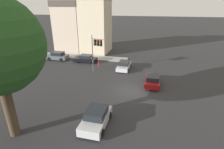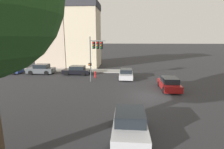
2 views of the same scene
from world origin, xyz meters
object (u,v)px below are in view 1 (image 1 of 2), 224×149
(crossing_car_1, at_px, (124,66))
(parked_car_2, at_px, (33,55))
(traffic_signal, at_px, (96,47))
(parked_car_1, at_px, (57,56))
(crossing_car_0, at_px, (96,118))
(parked_car_0, at_px, (85,59))
(fire_hydrant, at_px, (99,64))
(parked_car_3, at_px, (12,53))
(crossing_car_2, at_px, (152,80))

(crossing_car_1, distance_m, parked_car_2, 18.74)
(traffic_signal, bearing_deg, crossing_car_1, 134.61)
(parked_car_1, height_order, parked_car_2, parked_car_1)
(crossing_car_0, relative_size, parked_car_0, 0.95)
(parked_car_2, height_order, fire_hydrant, parked_car_2)
(parked_car_0, height_order, parked_car_2, parked_car_2)
(parked_car_2, bearing_deg, parked_car_0, -177.81)
(parked_car_0, height_order, parked_car_3, parked_car_0)
(traffic_signal, xyz_separation_m, parked_car_0, (4.67, 3.72, -3.52))
(traffic_signal, height_order, crossing_car_1, traffic_signal)
(crossing_car_0, height_order, parked_car_1, crossing_car_0)
(crossing_car_2, bearing_deg, parked_car_0, 59.05)
(traffic_signal, bearing_deg, fire_hydrant, -156.35)
(parked_car_1, height_order, fire_hydrant, parked_car_1)
(crossing_car_0, relative_size, parked_car_2, 0.97)
(traffic_signal, relative_size, crossing_car_2, 1.43)
(parked_car_1, relative_size, parked_car_3, 0.89)
(crossing_car_0, distance_m, crossing_car_1, 14.81)
(crossing_car_1, height_order, parked_car_2, parked_car_2)
(crossing_car_0, height_order, crossing_car_1, crossing_car_0)
(parked_car_2, bearing_deg, parked_car_1, -176.36)
(crossing_car_2, bearing_deg, crossing_car_1, 42.31)
(crossing_car_0, bearing_deg, parked_car_1, -140.95)
(traffic_signal, xyz_separation_m, crossing_car_1, (2.41, -3.92, -3.52))
(crossing_car_1, bearing_deg, parked_car_0, -105.24)
(traffic_signal, distance_m, crossing_car_1, 5.79)
(crossing_car_2, xyz_separation_m, parked_car_0, (7.38, 12.30, -0.02))
(crossing_car_0, relative_size, parked_car_3, 0.88)
(crossing_car_0, xyz_separation_m, parked_car_2, (17.02, 18.63, -0.03))
(crossing_car_2, bearing_deg, crossing_car_0, 154.39)
(parked_car_1, relative_size, fire_hydrant, 4.46)
(parked_car_3, distance_m, fire_hydrant, 19.47)
(traffic_signal, relative_size, crossing_car_0, 1.43)
(traffic_signal, bearing_deg, parked_car_1, -103.62)
(crossing_car_1, height_order, fire_hydrant, crossing_car_1)
(crossing_car_1, relative_size, parked_car_2, 0.99)
(traffic_signal, distance_m, parked_car_2, 15.78)
(crossing_car_0, xyz_separation_m, parked_car_3, (17.21, 23.75, -0.10))
(parked_car_3, height_order, fire_hydrant, parked_car_3)
(crossing_car_0, bearing_deg, traffic_signal, -161.38)
(traffic_signal, xyz_separation_m, parked_car_1, (4.78, 9.51, -3.43))
(crossing_car_1, xyz_separation_m, parked_car_3, (2.41, 23.74, 0.00))
(crossing_car_2, bearing_deg, parked_car_1, 67.52)
(crossing_car_0, distance_m, crossing_car_2, 10.74)
(crossing_car_2, relative_size, parked_car_1, 0.99)
(parked_car_0, relative_size, fire_hydrant, 4.63)
(parked_car_1, bearing_deg, crossing_car_0, 128.14)
(fire_hydrant, bearing_deg, traffic_signal, -169.42)
(crossing_car_0, relative_size, crossing_car_2, 1.00)
(parked_car_0, relative_size, parked_car_1, 1.04)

